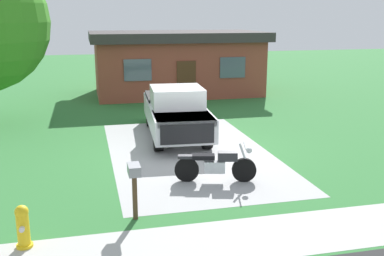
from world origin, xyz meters
TOP-DOWN VIEW (x-y plane):
  - ground_plane at (0.00, 0.00)m, footprint 80.00×80.00m
  - driveway_pad at (0.00, 0.00)m, footprint 5.12×8.93m
  - sidewalk_strip at (0.00, -6.00)m, footprint 36.00×1.80m
  - motorcycle at (0.10, -2.74)m, footprint 2.17×0.88m
  - pickup_truck at (-0.02, 2.26)m, footprint 2.38×5.74m
  - fire_hydrant at (-4.54, -5.31)m, footprint 0.32×0.40m
  - mailbox at (-2.29, -4.55)m, footprint 0.26×0.48m
  - neighbor_house at (1.93, 11.56)m, footprint 9.60×5.60m

SIDE VIEW (x-z plane):
  - ground_plane at x=0.00m, z-range 0.00..0.00m
  - driveway_pad at x=0.00m, z-range 0.00..0.01m
  - sidewalk_strip at x=0.00m, z-range 0.00..0.01m
  - fire_hydrant at x=-4.54m, z-range -0.01..0.86m
  - motorcycle at x=0.10m, z-range -0.07..1.02m
  - pickup_truck at x=-0.02m, z-range 0.00..1.90m
  - mailbox at x=-2.29m, z-range 0.35..1.61m
  - neighbor_house at x=1.93m, z-range 0.04..3.54m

